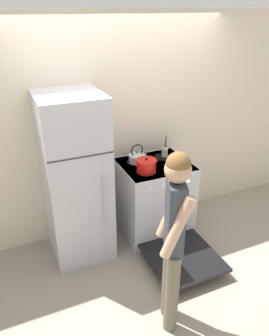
{
  "coord_description": "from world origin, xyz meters",
  "views": [
    {
      "loc": [
        -1.28,
        -3.37,
        2.58
      ],
      "look_at": [
        -0.03,
        -0.49,
        1.01
      ],
      "focal_mm": 35.0,
      "sensor_mm": 36.0,
      "label": 1
    }
  ],
  "objects_px": {
    "stove_range": "(155,200)",
    "tea_kettle": "(137,157)",
    "refrigerator": "(76,180)",
    "dutch_oven_pot": "(146,166)",
    "person": "(174,236)",
    "utensil_jar": "(165,151)"
  },
  "relations": [
    {
      "from": "stove_range",
      "to": "tea_kettle",
      "type": "relative_size",
      "value": 5.88
    },
    {
      "from": "dutch_oven_pot",
      "to": "tea_kettle",
      "type": "distance_m",
      "value": 0.28
    },
    {
      "from": "stove_range",
      "to": "dutch_oven_pot",
      "type": "height_order",
      "value": "dutch_oven_pot"
    },
    {
      "from": "refrigerator",
      "to": "person",
      "type": "xyz_separation_m",
      "value": [
        0.46,
        -1.26,
        0.03
      ]
    },
    {
      "from": "stove_range",
      "to": "utensil_jar",
      "type": "bearing_deg",
      "value": 42.41
    },
    {
      "from": "refrigerator",
      "to": "stove_range",
      "type": "height_order",
      "value": "refrigerator"
    },
    {
      "from": "dutch_oven_pot",
      "to": "utensil_jar",
      "type": "bearing_deg",
      "value": 36.5
    },
    {
      "from": "dutch_oven_pot",
      "to": "tea_kettle",
      "type": "height_order",
      "value": "tea_kettle"
    },
    {
      "from": "dutch_oven_pot",
      "to": "person",
      "type": "relative_size",
      "value": 0.16
    },
    {
      "from": "dutch_oven_pot",
      "to": "refrigerator",
      "type": "bearing_deg",
      "value": 169.05
    },
    {
      "from": "person",
      "to": "stove_range",
      "type": "bearing_deg",
      "value": -0.6
    },
    {
      "from": "refrigerator",
      "to": "person",
      "type": "height_order",
      "value": "refrigerator"
    },
    {
      "from": "refrigerator",
      "to": "person",
      "type": "bearing_deg",
      "value": -69.86
    },
    {
      "from": "tea_kettle",
      "to": "utensil_jar",
      "type": "relative_size",
      "value": 0.91
    },
    {
      "from": "stove_range",
      "to": "dutch_oven_pot",
      "type": "relative_size",
      "value": 5.39
    },
    {
      "from": "refrigerator",
      "to": "dutch_oven_pot",
      "type": "height_order",
      "value": "refrigerator"
    },
    {
      "from": "stove_range",
      "to": "person",
      "type": "distance_m",
      "value": 1.39
    },
    {
      "from": "stove_range",
      "to": "tea_kettle",
      "type": "height_order",
      "value": "tea_kettle"
    },
    {
      "from": "stove_range",
      "to": "utensil_jar",
      "type": "height_order",
      "value": "utensil_jar"
    },
    {
      "from": "stove_range",
      "to": "dutch_oven_pot",
      "type": "xyz_separation_m",
      "value": [
        -0.18,
        -0.1,
        0.54
      ]
    },
    {
      "from": "tea_kettle",
      "to": "person",
      "type": "height_order",
      "value": "person"
    },
    {
      "from": "utensil_jar",
      "to": "person",
      "type": "xyz_separation_m",
      "value": [
        -0.67,
        -1.4,
        -0.04
      ]
    }
  ]
}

